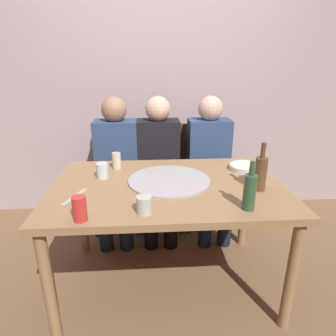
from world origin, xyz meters
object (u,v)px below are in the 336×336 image
object	(u,v)px
dining_table	(168,196)
plate_stack	(245,167)
pizza_tray	(169,180)
soda_can	(80,209)
table_knife	(75,197)
chair_right	(206,167)
guest_in_beanie	(159,161)
guest_in_sweater	(116,162)
beer_bottle	(261,173)
wine_glass	(254,175)
chair_left	(119,170)
short_glass	(102,171)
chair_middle	(158,169)
guest_by_wall	(210,160)
wine_bottle	(250,191)
tumbler_far	(117,161)
tumbler_near	(144,205)

from	to	relation	value
dining_table	plate_stack	world-z (taller)	plate_stack
pizza_tray	soda_can	size ratio (longest dim) A/B	4.17
table_knife	chair_right	world-z (taller)	chair_right
guest_in_beanie	chair_right	bearing A→B (deg)	-161.10
guest_in_sweater	table_knife	bearing A→B (deg)	81.20
beer_bottle	chair_right	xyz separation A→B (m)	(-0.11, 0.98, -0.33)
wine_glass	chair_left	world-z (taller)	chair_left
short_glass	soda_can	size ratio (longest dim) A/B	0.80
chair_middle	chair_right	xyz separation A→B (m)	(0.44, 0.00, 0.00)
short_glass	guest_by_wall	bearing A→B (deg)	35.42
wine_bottle	guest_in_sweater	xyz separation A→B (m)	(-0.77, 1.05, -0.19)
chair_middle	wine_bottle	bearing A→B (deg)	108.98
chair_right	guest_in_beanie	world-z (taller)	guest_in_beanie
guest_in_beanie	guest_by_wall	bearing A→B (deg)	-180.00
wine_bottle	wine_glass	size ratio (longest dim) A/B	2.66
short_glass	guest_by_wall	xyz separation A→B (m)	(0.82, 0.58, -0.14)
tumbler_far	tumbler_near	bearing A→B (deg)	-73.03
wine_bottle	table_knife	xyz separation A→B (m)	(-0.91, 0.20, -0.10)
plate_stack	guest_by_wall	world-z (taller)	guest_by_wall
pizza_tray	wine_bottle	distance (m)	0.55
tumbler_near	plate_stack	xyz separation A→B (m)	(0.69, 0.56, -0.03)
wine_bottle	chair_middle	bearing A→B (deg)	108.98
pizza_tray	guest_in_beanie	size ratio (longest dim) A/B	0.44
table_knife	guest_by_wall	size ratio (longest dim) A/B	0.19
tumbler_near	guest_in_beanie	size ratio (longest dim) A/B	0.08
table_knife	guest_in_beanie	xyz separation A→B (m)	(0.49, 0.86, -0.10)
tumbler_far	chair_left	size ratio (longest dim) A/B	0.13
tumbler_near	short_glass	size ratio (longest dim) A/B	0.90
chair_left	guest_in_beanie	distance (m)	0.41
pizza_tray	guest_in_sweater	bearing A→B (deg)	121.06
pizza_tray	short_glass	world-z (taller)	short_glass
wine_bottle	soda_can	xyz separation A→B (m)	(-0.82, -0.06, -0.04)
wine_bottle	chair_right	size ratio (longest dim) A/B	0.28
wine_glass	guest_in_sweater	xyz separation A→B (m)	(-0.92, 0.71, -0.14)
soda_can	guest_in_sweater	world-z (taller)	guest_in_sweater
guest_in_sweater	guest_by_wall	bearing A→B (deg)	-180.00
soda_can	short_glass	bearing A→B (deg)	87.01
wine_glass	table_knife	size ratio (longest dim) A/B	0.44
pizza_tray	wine_bottle	xyz separation A→B (m)	(0.37, -0.39, 0.09)
short_glass	chair_middle	size ratio (longest dim) A/B	0.11
wine_bottle	beer_bottle	size ratio (longest dim) A/B	0.90
wine_bottle	guest_in_beanie	bearing A→B (deg)	111.48
table_knife	chair_middle	size ratio (longest dim) A/B	0.24
chair_left	guest_in_beanie	world-z (taller)	guest_in_beanie
soda_can	tumbler_near	bearing A→B (deg)	9.68
table_knife	guest_by_wall	xyz separation A→B (m)	(0.93, 0.86, -0.10)
wine_glass	tumbler_far	bearing A→B (deg)	161.10
chair_middle	short_glass	bearing A→B (deg)	62.75
table_knife	soda_can	bearing A→B (deg)	-139.19
tumbler_near	chair_right	distance (m)	1.36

